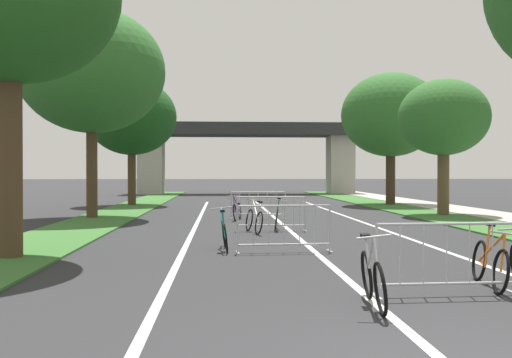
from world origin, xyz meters
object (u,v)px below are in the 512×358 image
bicycle_silver_0 (373,278)px  bicycle_white_1 (254,220)px  crowd_barrier_nearest (447,260)px  bicycle_green_5 (277,217)px  tree_left_pine_near (132,117)px  crowd_barrier_second (284,229)px  crowd_barrier_fourth (258,205)px  bicycle_teal_4 (224,233)px  crowd_barrier_third (271,214)px  tree_right_pine_far (391,115)px  tree_left_maple_mid (92,71)px  bicycle_orange_2 (490,263)px  tree_right_cypress_far (444,118)px  bicycle_purple_3 (237,210)px

bicycle_silver_0 → bicycle_white_1: bearing=-78.7°
crowd_barrier_nearest → bicycle_green_5: size_ratio=1.24×
tree_left_pine_near → crowd_barrier_second: bearing=-71.3°
crowd_barrier_fourth → bicycle_teal_4: bearing=-98.8°
crowd_barrier_third → bicycle_silver_0: (0.50, -9.59, -0.14)m
crowd_barrier_fourth → bicycle_white_1: 4.99m
tree_right_pine_far → bicycle_green_5: size_ratio=4.16×
crowd_barrier_second → bicycle_teal_4: 1.42m
tree_left_pine_near → crowd_barrier_second: (6.15, -18.11, -4.18)m
tree_left_maple_mid → bicycle_orange_2: size_ratio=4.60×
bicycle_orange_2 → bicycle_teal_4: 6.03m
crowd_barrier_third → bicycle_green_5: (0.21, 0.42, -0.13)m
tree_left_pine_near → tree_right_cypress_far: 15.92m
bicycle_orange_2 → bicycle_green_5: 9.21m
tree_left_pine_near → bicycle_orange_2: (8.87, -22.07, -4.32)m
crowd_barrier_nearest → bicycle_silver_0: crowd_barrier_nearest is taller
tree_right_pine_far → bicycle_purple_3: tree_right_pine_far is taller
tree_right_pine_far → crowd_barrier_third: bearing=-120.1°
crowd_barrier_nearest → bicycle_teal_4: size_ratio=1.29×
crowd_barrier_third → bicycle_white_1: bearing=-139.1°
tree_right_cypress_far → crowd_barrier_fourth: 8.46m
crowd_barrier_nearest → crowd_barrier_fourth: bearing=97.6°
tree_right_cypress_far → bicycle_purple_3: (-8.44, -1.65, -3.61)m
bicycle_silver_0 → bicycle_green_5: bicycle_silver_0 is taller
crowd_barrier_third → bicycle_orange_2: (2.62, -8.46, -0.14)m
bicycle_silver_0 → bicycle_white_1: (-1.03, 9.13, 0.00)m
crowd_barrier_second → bicycle_silver_0: bearing=-83.2°
tree_right_pine_far → crowd_barrier_nearest: (-5.88, -22.14, -4.33)m
crowd_barrier_third → bicycle_green_5: 0.49m
crowd_barrier_nearest → bicycle_silver_0: bearing=-154.9°
bicycle_orange_2 → bicycle_teal_4: bearing=-38.5°
bicycle_orange_2 → tree_right_pine_far: bearing=-93.4°
crowd_barrier_second → bicycle_green_5: crowd_barrier_second is taller
crowd_barrier_second → bicycle_purple_3: bearing=95.4°
tree_right_cypress_far → bicycle_green_5: (-7.32, -5.24, -3.59)m
tree_right_pine_far → bicycle_white_1: size_ratio=4.04×
tree_right_cypress_far → bicycle_white_1: 10.74m
bicycle_silver_0 → bicycle_white_1: size_ratio=0.93×
tree_left_pine_near → bicycle_silver_0: tree_left_pine_near is taller
bicycle_silver_0 → bicycle_teal_4: (-1.91, 5.61, -0.00)m
crowd_barrier_nearest → bicycle_white_1: crowd_barrier_nearest is taller
bicycle_white_1 → bicycle_green_5: size_ratio=1.03×
tree_right_cypress_far → bicycle_silver_0: tree_right_cypress_far is taller
bicycle_white_1 → bicycle_silver_0: bearing=-95.1°
bicycle_purple_3 → tree_left_pine_near: bearing=-49.6°
crowd_barrier_nearest → bicycle_teal_4: bearing=121.9°
crowd_barrier_nearest → crowd_barrier_second: (-1.82, 4.51, 0.00)m
tree_right_cypress_far → crowd_barrier_fourth: size_ratio=2.62×
bicycle_silver_0 → crowd_barrier_fourth: bearing=-82.7°
crowd_barrier_nearest → bicycle_teal_4: (-3.13, 5.04, -0.14)m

